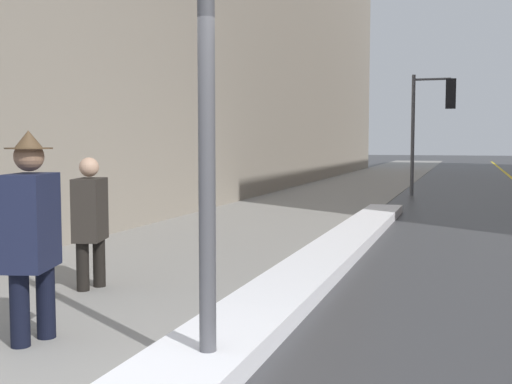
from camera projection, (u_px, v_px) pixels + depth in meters
The scene contains 5 objects.
sidewalk_slab at pixel (322, 198), 18.73m from camera, with size 4.00×80.00×0.01m.
snow_bank_curb at pixel (332, 253), 9.07m from camera, with size 0.75×12.95×0.17m.
traffic_light_near at pixel (436, 108), 19.54m from camera, with size 1.31×0.32×3.71m.
pedestrian_in_fedora at pixel (31, 228), 5.19m from camera, with size 0.45×0.60×1.75m.
pedestrian_in_glasses at pixel (90, 217), 7.12m from camera, with size 0.40×0.54×1.48m.
Camera 1 is at (2.01, -3.32, 1.65)m, focal length 45.00 mm.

